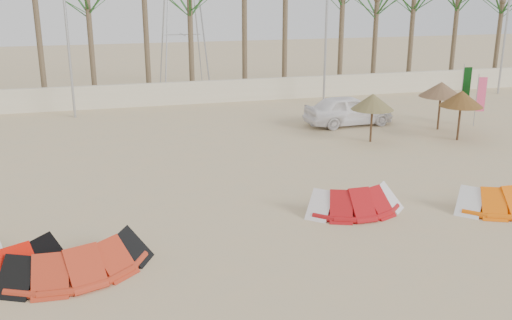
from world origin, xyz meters
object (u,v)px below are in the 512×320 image
object	(u,v)px
kite_red_mid	(78,254)
parasol_left	(373,102)
parasol_mid	(461,99)
parasol_right	(441,89)
kite_red_right	(352,197)
kite_orange	(500,194)
car	(348,110)

from	to	relation	value
kite_red_mid	parasol_left	size ratio (longest dim) A/B	1.79
parasol_mid	parasol_right	xyz separation A→B (m)	(0.26, 1.99, 0.06)
kite_red_mid	kite_red_right	size ratio (longest dim) A/B	1.27
kite_red_mid	parasol_right	xyz separation A→B (m)	(16.38, 10.18, 1.52)
kite_orange	parasol_left	bearing A→B (deg)	92.41
kite_orange	parasol_left	world-z (taller)	parasol_left
parasol_mid	car	world-z (taller)	parasol_mid
kite_red_right	car	distance (m)	11.34
kite_orange	kite_red_right	bearing A→B (deg)	167.71
parasol_left	car	size ratio (longest dim) A/B	0.49
kite_red_mid	parasol_mid	size ratio (longest dim) A/B	1.73
kite_orange	parasol_right	distance (m)	10.24
kite_red_right	parasol_mid	xyz separation A→B (m)	(8.09, 6.40, 1.46)
kite_red_mid	kite_red_right	xyz separation A→B (m)	(8.03, 1.79, -0.00)
car	parasol_mid	bearing A→B (deg)	-141.65
parasol_mid	car	xyz separation A→B (m)	(-3.53, 3.98, -1.13)
kite_red_right	parasol_right	distance (m)	11.94
kite_red_right	car	bearing A→B (deg)	66.29
kite_red_right	parasol_left	xyz separation A→B (m)	(4.21, 7.19, 1.38)
kite_red_right	kite_orange	world-z (taller)	same
kite_orange	parasol_mid	world-z (taller)	parasol_mid
kite_red_mid	kite_orange	world-z (taller)	same
parasol_right	car	size ratio (longest dim) A/B	0.52
kite_red_mid	parasol_mid	bearing A→B (deg)	26.93
kite_red_right	parasol_right	bearing A→B (deg)	45.11
kite_orange	car	size ratio (longest dim) A/B	0.74
parasol_mid	parasol_right	distance (m)	2.01
kite_red_right	parasol_mid	bearing A→B (deg)	38.34
kite_red_right	parasol_mid	size ratio (longest dim) A/B	1.36
kite_red_mid	parasol_left	distance (m)	15.24
parasol_left	parasol_right	bearing A→B (deg)	16.14
parasol_right	kite_red_right	bearing A→B (deg)	-134.89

